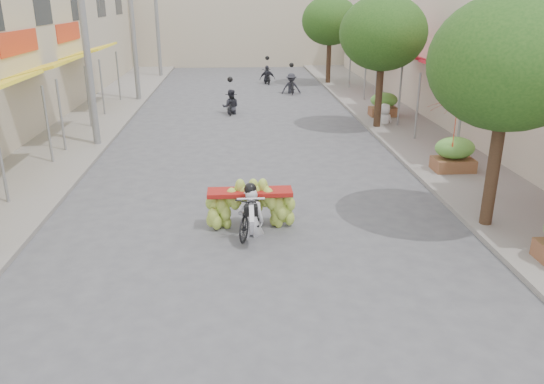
{
  "coord_description": "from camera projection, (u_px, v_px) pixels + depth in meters",
  "views": [
    {
      "loc": [
        -0.37,
        -7.02,
        5.08
      ],
      "look_at": [
        0.38,
        3.79,
        1.1
      ],
      "focal_mm": 35.0,
      "sensor_mm": 36.0,
      "label": 1
    }
  ],
  "objects": [
    {
      "name": "ground",
      "position": [
        265.0,
        341.0,
        8.35
      ],
      "size": [
        120.0,
        120.0,
        0.0
      ],
      "primitive_type": "plane",
      "color": "#505054",
      "rests_on": "ground"
    },
    {
      "name": "sidewalk_left",
      "position": [
        76.0,
        127.0,
        21.92
      ],
      "size": [
        4.0,
        60.0,
        0.12
      ],
      "primitive_type": "cube",
      "color": "gray",
      "rests_on": "ground"
    },
    {
      "name": "sidewalk_right",
      "position": [
        407.0,
        122.0,
        22.83
      ],
      "size": [
        4.0,
        60.0,
        0.12
      ],
      "primitive_type": "cube",
      "color": "gray",
      "rests_on": "ground"
    },
    {
      "name": "shophouse_row_right",
      "position": [
        543.0,
        53.0,
        21.2
      ],
      "size": [
        9.77,
        40.0,
        6.0
      ],
      "color": "beige",
      "rests_on": "ground"
    },
    {
      "name": "far_building",
      "position": [
        238.0,
        19.0,
        42.73
      ],
      "size": [
        20.0,
        6.0,
        7.0
      ],
      "primitive_type": "cube",
      "color": "#B8AB91",
      "rests_on": "ground"
    },
    {
      "name": "utility_pole_mid",
      "position": [
        84.0,
        31.0,
        17.85
      ],
      "size": [
        0.6,
        0.24,
        8.0
      ],
      "color": "slate",
      "rests_on": "ground"
    },
    {
      "name": "utility_pole_far",
      "position": [
        132.0,
        20.0,
        26.28
      ],
      "size": [
        0.6,
        0.24,
        8.0
      ],
      "color": "slate",
      "rests_on": "ground"
    },
    {
      "name": "utility_pole_back",
      "position": [
        157.0,
        15.0,
        34.71
      ],
      "size": [
        0.6,
        0.24,
        8.0
      ],
      "color": "slate",
      "rests_on": "ground"
    },
    {
      "name": "street_tree_near",
      "position": [
        509.0,
        63.0,
        11.14
      ],
      "size": [
        3.4,
        3.4,
        5.25
      ],
      "color": "#3A2719",
      "rests_on": "ground"
    },
    {
      "name": "street_tree_mid",
      "position": [
        383.0,
        33.0,
        20.51
      ],
      "size": [
        3.4,
        3.4,
        5.25
      ],
      "color": "#3A2719",
      "rests_on": "ground"
    },
    {
      "name": "street_tree_far",
      "position": [
        330.0,
        21.0,
        31.75
      ],
      "size": [
        3.4,
        3.4,
        5.25
      ],
      "color": "#3A2719",
      "rests_on": "ground"
    },
    {
      "name": "produce_crate_mid",
      "position": [
        454.0,
        152.0,
        16.0
      ],
      "size": [
        1.2,
        0.88,
        1.16
      ],
      "color": "brown",
      "rests_on": "ground"
    },
    {
      "name": "produce_crate_far",
      "position": [
        384.0,
        103.0,
        23.49
      ],
      "size": [
        1.2,
        0.88,
        1.16
      ],
      "color": "brown",
      "rests_on": "ground"
    },
    {
      "name": "banana_motorbike",
      "position": [
        250.0,
        203.0,
        12.03
      ],
      "size": [
        2.2,
        1.86,
        2.1
      ],
      "color": "black",
      "rests_on": "ground"
    },
    {
      "name": "market_umbrella",
      "position": [
        459.0,
        99.0,
        15.05
      ],
      "size": [
        1.82,
        1.82,
        1.54
      ],
      "rotation": [
        0.0,
        0.0,
        -0.08
      ],
      "color": "#AC3317",
      "rests_on": "ground"
    },
    {
      "name": "pedestrian",
      "position": [
        385.0,
        104.0,
        22.02
      ],
      "size": [
        0.92,
        0.69,
        1.66
      ],
      "rotation": [
        0.0,
        0.0,
        3.42
      ],
      "color": "white",
      "rests_on": "ground"
    },
    {
      "name": "bg_motorbike_a",
      "position": [
        231.0,
        97.0,
        24.46
      ],
      "size": [
        0.82,
        1.52,
        1.95
      ],
      "color": "black",
      "rests_on": "ground"
    },
    {
      "name": "bg_motorbike_b",
      "position": [
        291.0,
        78.0,
        29.62
      ],
      "size": [
        1.06,
        1.72,
        1.95
      ],
      "color": "black",
      "rests_on": "ground"
    },
    {
      "name": "bg_motorbike_c",
      "position": [
        267.0,
        70.0,
        33.06
      ],
      "size": [
        1.02,
        1.55,
        1.95
      ],
      "color": "black",
      "rests_on": "ground"
    }
  ]
}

